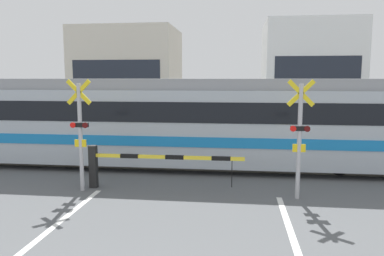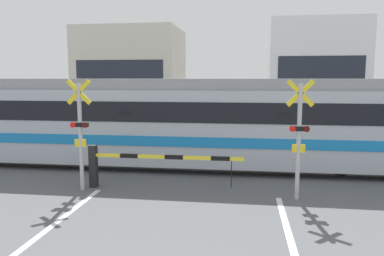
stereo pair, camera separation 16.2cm
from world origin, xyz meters
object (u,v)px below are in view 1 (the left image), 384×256
crossing_barrier_near (132,162)px  crossing_signal_right (299,134)px  pedestrian (216,117)px  commuter_train (155,119)px  crossing_signal_left (80,130)px  crossing_barrier_far (243,132)px

crossing_barrier_near → crossing_signal_right: 4.51m
crossing_signal_right → pedestrian: 10.57m
commuter_train → crossing_barrier_near: (-0.01, -2.97, -0.86)m
commuter_train → crossing_barrier_near: 3.09m
commuter_train → pedestrian: size_ratio=11.50×
commuter_train → crossing_signal_left: (-1.33, -3.28, 0.04)m
commuter_train → crossing_signal_left: bearing=-112.0°
commuter_train → crossing_barrier_far: bearing=45.3°
crossing_barrier_near → crossing_signal_left: crossing_signal_left is taller
commuter_train → crossing_barrier_near: commuter_train is taller
commuter_train → crossing_signal_left: commuter_train is taller
pedestrian → crossing_signal_left: bearing=-106.6°
commuter_train → crossing_barrier_near: size_ratio=4.58×
commuter_train → crossing_signal_right: (4.40, -3.28, 0.04)m
commuter_train → crossing_signal_right: bearing=-36.7°
crossing_signal_left → pedestrian: (3.03, 10.20, -0.68)m
commuter_train → crossing_signal_right: 5.49m
crossing_barrier_far → crossing_signal_right: size_ratio=1.42×
crossing_barrier_near → crossing_signal_left: (-1.32, -0.32, 0.90)m
crossing_barrier_near → crossing_barrier_far: same height
crossing_signal_right → commuter_train: bearing=143.3°
pedestrian → crossing_barrier_far: bearing=-70.1°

